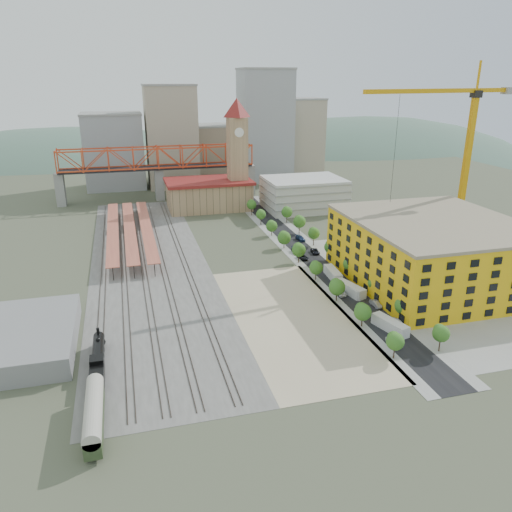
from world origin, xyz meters
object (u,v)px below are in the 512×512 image
object	(u,v)px
site_trailer_b	(350,289)
site_trailer_c	(350,290)
construction_building	(433,252)
tower_crane	(461,138)
site_trailer_a	(390,325)
clock_tower	(237,144)
locomotive	(98,359)
coach	(94,414)
site_trailer_d	(333,274)
car_0	(393,343)

from	to	relation	value
site_trailer_b	site_trailer_c	distance (m)	0.17
construction_building	tower_crane	bearing A→B (deg)	47.58
site_trailer_a	site_trailer_b	bearing A→B (deg)	74.28
clock_tower	locomotive	xyz separation A→B (m)	(-58.00, -122.12, -26.74)
coach	site_trailer_b	xyz separation A→B (m)	(66.00, 40.31, -1.52)
tower_crane	site_trailer_c	world-z (taller)	tower_crane
coach	site_trailer_a	world-z (taller)	coach
locomotive	coach	xyz separation A→B (m)	(0.00, -19.84, 0.96)
coach	site_trailer_b	size ratio (longest dim) A/B	1.71
tower_crane	site_trailer_d	size ratio (longest dim) A/B	6.19
locomotive	site_trailer_d	world-z (taller)	locomotive
car_0	locomotive	bearing A→B (deg)	175.75
site_trailer_b	site_trailer_d	world-z (taller)	site_trailer_b
clock_tower	coach	xyz separation A→B (m)	(-58.00, -141.95, -25.77)
construction_building	tower_crane	world-z (taller)	tower_crane
coach	site_trailer_c	bearing A→B (deg)	31.34
clock_tower	site_trailer_b	distance (m)	105.54
clock_tower	site_trailer_a	world-z (taller)	clock_tower
car_0	coach	bearing A→B (deg)	-166.37
site_trailer_a	site_trailer_d	bearing A→B (deg)	74.28
coach	site_trailer_a	xyz separation A→B (m)	(66.00, 18.40, -1.55)
coach	clock_tower	bearing A→B (deg)	67.78
construction_building	site_trailer_b	world-z (taller)	construction_building
clock_tower	site_trailer_b	xyz separation A→B (m)	(8.00, -101.64, -27.29)
clock_tower	coach	size ratio (longest dim) A/B	2.97
coach	locomotive	bearing A→B (deg)	90.00
coach	construction_building	bearing A→B (deg)	24.52
construction_building	car_0	world-z (taller)	construction_building
construction_building	car_0	distance (m)	42.68
tower_crane	construction_building	bearing A→B (deg)	-132.42
site_trailer_a	car_0	xyz separation A→B (m)	(-3.00, -6.55, -0.61)
car_0	clock_tower	bearing A→B (deg)	95.17
site_trailer_c	car_0	world-z (taller)	site_trailer_c
clock_tower	site_trailer_d	world-z (taller)	clock_tower
site_trailer_a	car_0	world-z (taller)	site_trailer_a
site_trailer_d	construction_building	bearing A→B (deg)	-17.06
coach	car_0	xyz separation A→B (m)	(63.00, 11.85, -2.16)
site_trailer_c	site_trailer_a	bearing A→B (deg)	-100.81
site_trailer_b	site_trailer_c	bearing A→B (deg)	-106.41
locomotive	coach	bearing A→B (deg)	-90.00
coach	site_trailer_d	xyz separation A→B (m)	(66.00, 52.13, -1.57)
clock_tower	site_trailer_c	size ratio (longest dim) A/B	5.55
locomotive	coach	size ratio (longest dim) A/B	1.20
clock_tower	site_trailer_b	size ratio (longest dim) A/B	5.06
clock_tower	site_trailer_b	world-z (taller)	clock_tower
site_trailer_c	site_trailer_d	distance (m)	11.93
coach	site_trailer_c	distance (m)	77.29
construction_building	locomotive	distance (m)	94.91
site_trailer_c	site_trailer_d	xyz separation A→B (m)	(0.00, 11.93, 0.07)
locomotive	clock_tower	bearing A→B (deg)	64.59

